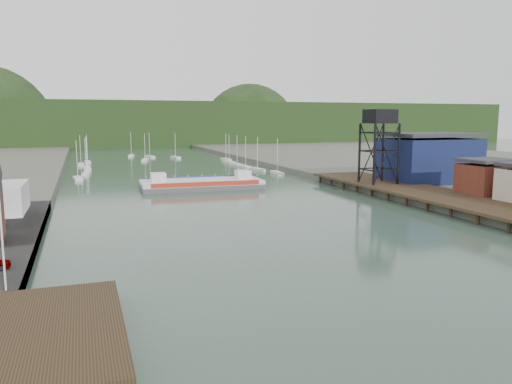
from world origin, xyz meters
TOP-DOWN VIEW (x-y plane):
  - ground at (0.00, 0.00)m, footprint 600.00×600.00m
  - east_land at (92.00, 80.00)m, footprint 120.00×400.00m
  - west_stage at (-29.00, 0.00)m, footprint 10.00×18.00m
  - east_pier at (37.00, 45.00)m, footprint 14.00×70.00m
  - flagpole at (-33.00, 10.00)m, footprint 0.16×0.16m
  - lift_tower at (35.00, 58.00)m, footprint 6.50×6.50m
  - blue_shed at (50.00, 60.00)m, footprint 20.50×14.50m
  - marina_sailboats at (0.08, 138.46)m, footprint 57.71×92.65m
  - distant_hills at (-3.98, 301.35)m, footprint 500.00×120.00m
  - chain_ferry at (-0.16, 77.09)m, footprint 28.10×12.20m

SIDE VIEW (x-z plane):
  - ground at x=0.00m, z-range 0.00..0.00m
  - east_land at x=92.00m, z-range -1.60..1.60m
  - marina_sailboats at x=0.08m, z-range -0.10..0.80m
  - west_stage at x=-29.00m, z-range 0.00..1.80m
  - chain_ferry at x=-0.16m, z-range -0.85..3.14m
  - east_pier at x=37.00m, z-range 0.67..3.12m
  - blue_shed at x=50.00m, z-range 1.41..12.71m
  - flagpole at x=-33.00m, z-range 1.60..13.60m
  - distant_hills at x=-3.98m, z-range -29.62..50.38m
  - lift_tower at x=35.00m, z-range 7.65..23.65m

